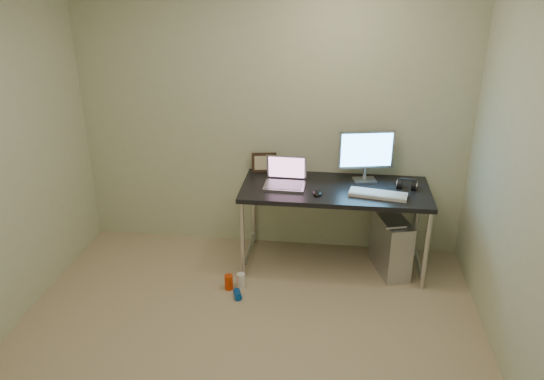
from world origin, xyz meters
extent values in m
plane|color=tan|center=(0.00, 0.00, 0.00)|extent=(3.50, 3.50, 0.00)
cube|color=beige|center=(0.00, 1.75, 1.25)|extent=(3.50, 0.02, 2.50)
cube|color=black|center=(0.60, 1.40, 0.73)|extent=(1.60, 0.70, 0.04)
cylinder|color=silver|center=(-0.16, 1.09, 0.35)|extent=(0.04, 0.04, 0.71)
cylinder|color=silver|center=(-0.16, 1.71, 0.35)|extent=(0.04, 0.04, 0.71)
cylinder|color=silver|center=(1.36, 1.09, 0.35)|extent=(0.04, 0.04, 0.71)
cylinder|color=silver|center=(1.36, 1.71, 0.35)|extent=(0.04, 0.04, 0.71)
cylinder|color=silver|center=(-0.16, 1.40, 0.08)|extent=(0.04, 0.62, 0.04)
cylinder|color=silver|center=(1.36, 1.40, 0.08)|extent=(0.04, 0.62, 0.04)
cube|color=#B4B5B9|center=(1.10, 1.35, 0.25)|extent=(0.34, 0.53, 0.51)
cylinder|color=#A8A8AF|center=(1.10, 1.15, 0.53)|extent=(0.18, 0.07, 0.02)
cylinder|color=#A8A8AF|center=(1.10, 1.56, 0.53)|extent=(0.18, 0.07, 0.02)
cylinder|color=black|center=(1.05, 1.70, 0.40)|extent=(0.01, 0.16, 0.69)
cylinder|color=black|center=(1.14, 1.68, 0.38)|extent=(0.02, 0.11, 0.71)
cylinder|color=red|center=(-0.24, 0.89, 0.06)|extent=(0.10, 0.10, 0.13)
cylinder|color=white|center=(-0.15, 0.92, 0.06)|extent=(0.08, 0.08, 0.13)
cylinder|color=#0B44A7|center=(-0.15, 0.77, 0.03)|extent=(0.09, 0.12, 0.06)
cube|color=#A8A8AF|center=(0.17, 1.36, 0.76)|extent=(0.35, 0.25, 0.02)
cube|color=gray|center=(0.17, 1.36, 0.77)|extent=(0.31, 0.21, 0.00)
cube|color=#9B9BA2|center=(0.17, 1.50, 0.88)|extent=(0.35, 0.06, 0.22)
cube|color=#7B4D68|center=(0.17, 1.49, 0.88)|extent=(0.31, 0.05, 0.19)
cube|color=#A8A8AF|center=(0.85, 1.58, 0.76)|extent=(0.22, 0.18, 0.01)
cylinder|color=#A8A8AF|center=(0.85, 1.60, 0.82)|extent=(0.03, 0.03, 0.11)
cube|color=#A8A8AF|center=(0.85, 1.59, 1.04)|extent=(0.48, 0.13, 0.33)
cube|color=#47A1E8|center=(0.85, 1.57, 1.04)|extent=(0.43, 0.10, 0.29)
cube|color=silver|center=(0.95, 1.27, 0.76)|extent=(0.49, 0.23, 0.03)
ellipsoid|color=black|center=(1.16, 1.25, 0.77)|extent=(0.08, 0.12, 0.04)
ellipsoid|color=black|center=(0.45, 1.23, 0.77)|extent=(0.08, 0.12, 0.04)
cylinder|color=black|center=(1.14, 1.46, 0.78)|extent=(0.06, 0.10, 0.10)
cylinder|color=black|center=(1.26, 1.46, 0.78)|extent=(0.06, 0.10, 0.10)
cube|color=black|center=(1.20, 1.46, 0.83)|extent=(0.13, 0.04, 0.01)
cube|color=black|center=(-0.05, 1.69, 0.84)|extent=(0.23, 0.10, 0.18)
cylinder|color=silver|center=(0.16, 1.68, 0.79)|extent=(0.01, 0.01, 0.08)
cylinder|color=silver|center=(0.16, 1.68, 0.84)|extent=(0.04, 0.03, 0.04)
camera|label=1|loc=(0.57, -2.79, 2.52)|focal=35.00mm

